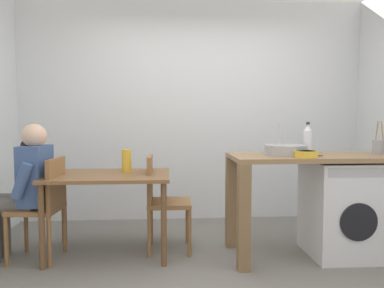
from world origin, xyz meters
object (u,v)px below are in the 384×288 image
at_px(chair_opposite, 161,197).
at_px(bottle_tall_green, 308,139).
at_px(dining_table, 109,184).
at_px(chair_person_seat, 45,203).
at_px(seated_person, 26,184).
at_px(utensil_crock, 379,146).
at_px(vase, 127,161).
at_px(mixing_bowl, 306,154).
at_px(washing_machine, 341,208).

relative_size(chair_opposite, bottle_tall_green, 3.06).
bearing_deg(chair_opposite, dining_table, -83.54).
height_order(chair_person_seat, seated_person, seated_person).
xyz_separation_m(utensil_crock, vase, (-2.33, 0.23, -0.14)).
relative_size(chair_person_seat, chair_opposite, 1.00).
height_order(chair_opposite, mixing_bowl, mixing_bowl).
bearing_deg(chair_opposite, bottle_tall_green, 85.50).
height_order(seated_person, washing_machine, seated_person).
distance_m(dining_table, washing_machine, 2.13).
distance_m(washing_machine, mixing_bowl, 0.70).
bearing_deg(bottle_tall_green, chair_person_seat, -179.03).
bearing_deg(dining_table, seated_person, -172.48).
bearing_deg(utensil_crock, mixing_bowl, -162.38).
height_order(chair_person_seat, bottle_tall_green, bottle_tall_green).
bearing_deg(dining_table, utensil_crock, -3.00).
xyz_separation_m(chair_opposite, vase, (-0.33, 0.05, 0.34)).
xyz_separation_m(dining_table, utensil_crock, (2.48, -0.13, 0.35)).
bearing_deg(vase, washing_machine, -8.19).
xyz_separation_m(mixing_bowl, utensil_crock, (0.79, 0.25, 0.04)).
bearing_deg(dining_table, vase, 33.69).
bearing_deg(seated_person, dining_table, -77.99).
bearing_deg(dining_table, washing_machine, -4.93).
bearing_deg(washing_machine, utensil_crock, 8.10).
bearing_deg(washing_machine, mixing_bowl, -154.78).
bearing_deg(vase, dining_table, -146.31).
bearing_deg(chair_person_seat, vase, -69.03).
relative_size(seated_person, bottle_tall_green, 4.08).
bearing_deg(chair_person_seat, seated_person, 90.00).
distance_m(chair_person_seat, bottle_tall_green, 2.44).
bearing_deg(utensil_crock, seated_person, 179.34).
bearing_deg(mixing_bowl, seated_person, 173.18).
bearing_deg(chair_opposite, mixing_bowl, 70.92).
height_order(dining_table, chair_opposite, chair_opposite).
height_order(chair_opposite, vase, vase).
height_order(chair_person_seat, chair_opposite, same).
bearing_deg(washing_machine, seated_person, 178.19).
relative_size(dining_table, seated_person, 0.92).
height_order(washing_machine, utensil_crock, utensil_crock).
xyz_separation_m(mixing_bowl, vase, (-1.54, 0.48, -0.10)).
xyz_separation_m(dining_table, chair_opposite, (0.48, 0.05, -0.14)).
distance_m(chair_person_seat, seated_person, 0.23).
bearing_deg(utensil_crock, washing_machine, -171.90).
bearing_deg(mixing_bowl, vase, 162.72).
bearing_deg(chair_person_seat, mixing_bowl, -92.49).
bearing_deg(bottle_tall_green, seated_person, -179.38).
height_order(chair_person_seat, vase, vase).
height_order(bottle_tall_green, utensil_crock, utensil_crock).
relative_size(chair_opposite, washing_machine, 1.05).
relative_size(bottle_tall_green, mixing_bowl, 1.47).
distance_m(mixing_bowl, utensil_crock, 0.83).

